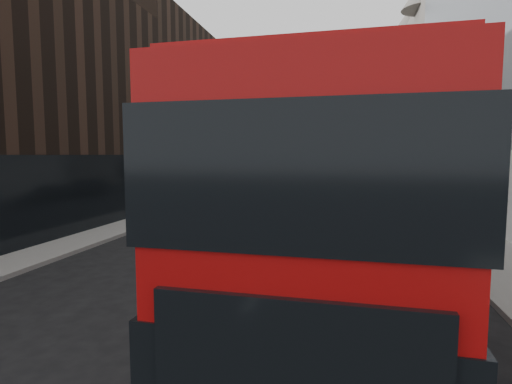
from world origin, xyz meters
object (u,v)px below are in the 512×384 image
Objects in this scene: street_lamp at (172,146)px; car_a at (326,200)px; grey_bus at (349,171)px; car_c at (328,193)px; red_bus at (334,210)px; car_b at (334,192)px.

street_lamp is 1.63× the size of car_a.
street_lamp is 23.92m from grey_bus.
car_c is at bearing 33.32° from street_lamp.
street_lamp is at bearing -160.25° from car_a.
street_lamp reaches higher than red_bus.
car_c is (9.60, 6.31, -3.42)m from street_lamp.
grey_bus is at bearing 87.54° from car_c.
car_a is (-1.59, -19.01, -1.11)m from grey_bus.
car_c is at bearing -90.58° from grey_bus.
street_lamp is 11.98m from car_c.
car_b is 1.73m from car_c.
street_lamp is 18.77m from red_bus.
car_c reaches higher than car_b.
street_lamp reaches higher than car_c.
car_a is at bearing 94.47° from red_bus.
grey_bus is 19.11m from car_a.
car_a is at bearing -100.77° from car_b.
car_a is 6.01m from car_b.
car_a is (-0.91, 17.45, -1.76)m from red_bus.
street_lamp is at bearing -148.57° from car_b.
car_a is 4.31m from car_c.
grey_bus is (0.67, 36.46, -0.65)m from red_bus.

